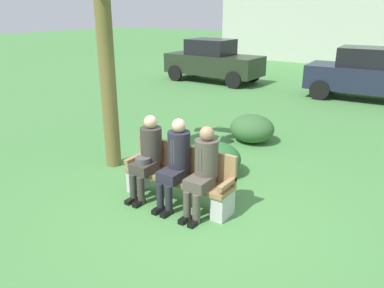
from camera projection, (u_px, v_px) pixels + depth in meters
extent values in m
plane|color=#468140|center=(193.00, 213.00, 5.73)|extent=(80.00, 80.00, 0.00)
cube|color=#99754C|center=(177.00, 178.00, 5.91)|extent=(1.81, 0.44, 0.07)
cube|color=#99754C|center=(184.00, 158.00, 5.97)|extent=(1.81, 0.06, 0.45)
cube|color=#99754C|center=(135.00, 158.00, 6.32)|extent=(0.08, 0.44, 0.06)
cube|color=#99754C|center=(227.00, 184.00, 5.41)|extent=(0.08, 0.44, 0.06)
cube|color=beige|center=(139.00, 179.00, 6.41)|extent=(0.20, 0.37, 0.38)
cube|color=beige|center=(223.00, 205.00, 5.56)|extent=(0.20, 0.37, 0.38)
cube|color=#38332D|center=(144.00, 167.00, 6.01)|extent=(0.32, 0.38, 0.16)
cylinder|color=#38332D|center=(133.00, 188.00, 6.00)|extent=(0.11, 0.11, 0.45)
cylinder|color=#38332D|center=(141.00, 191.00, 5.92)|extent=(0.11, 0.11, 0.45)
cube|color=black|center=(131.00, 200.00, 6.02)|extent=(0.09, 0.22, 0.07)
cube|color=black|center=(139.00, 203.00, 5.94)|extent=(0.09, 0.22, 0.07)
cylinder|color=#38332D|center=(151.00, 144.00, 6.05)|extent=(0.34, 0.34, 0.55)
cube|color=#4C1951|center=(144.00, 146.00, 5.91)|extent=(0.05, 0.01, 0.35)
sphere|color=tan|center=(150.00, 122.00, 5.92)|extent=(0.21, 0.21, 0.21)
cylinder|color=#484848|center=(143.00, 160.00, 5.95)|extent=(0.24, 0.24, 0.09)
cube|color=#23232D|center=(172.00, 175.00, 5.72)|extent=(0.32, 0.38, 0.16)
cylinder|color=#23232D|center=(160.00, 197.00, 5.72)|extent=(0.11, 0.11, 0.45)
cylinder|color=#23232D|center=(169.00, 200.00, 5.64)|extent=(0.11, 0.11, 0.45)
cube|color=black|center=(158.00, 210.00, 5.74)|extent=(0.09, 0.22, 0.07)
cube|color=black|center=(167.00, 213.00, 5.65)|extent=(0.09, 0.22, 0.07)
cylinder|color=#23232D|center=(179.00, 150.00, 5.76)|extent=(0.34, 0.34, 0.58)
cube|color=olive|center=(172.00, 152.00, 5.62)|extent=(0.05, 0.01, 0.37)
sphere|color=tan|center=(179.00, 126.00, 5.63)|extent=(0.21, 0.21, 0.21)
cube|color=#4C473D|center=(199.00, 183.00, 5.47)|extent=(0.32, 0.38, 0.16)
cylinder|color=#4C473D|center=(187.00, 206.00, 5.46)|extent=(0.11, 0.11, 0.45)
cylinder|color=#4C473D|center=(196.00, 209.00, 5.38)|extent=(0.11, 0.11, 0.45)
cube|color=black|center=(185.00, 219.00, 5.48)|extent=(0.09, 0.22, 0.07)
cube|color=black|center=(194.00, 223.00, 5.40)|extent=(0.09, 0.22, 0.07)
cylinder|color=#4C473D|center=(206.00, 158.00, 5.51)|extent=(0.34, 0.34, 0.54)
cube|color=black|center=(200.00, 160.00, 5.37)|extent=(0.05, 0.01, 0.35)
sphere|color=#9E7556|center=(207.00, 134.00, 5.39)|extent=(0.21, 0.21, 0.21)
cylinder|color=brown|center=(107.00, 73.00, 6.90)|extent=(0.29, 0.29, 3.54)
ellipsoid|color=#25602C|center=(215.00, 158.00, 6.99)|extent=(0.94, 0.86, 0.59)
ellipsoid|color=#356031|center=(252.00, 129.00, 8.65)|extent=(1.00, 0.92, 0.62)
cube|color=#232D1E|center=(214.00, 64.00, 15.56)|extent=(3.93, 1.63, 0.76)
cube|color=black|center=(211.00, 47.00, 15.41)|extent=(1.72, 1.39, 0.60)
cylinder|color=black|center=(252.00, 74.00, 15.55)|extent=(0.64, 0.15, 0.64)
cylinder|color=black|center=(233.00, 80.00, 14.34)|extent=(0.64, 0.15, 0.64)
cylinder|color=black|center=(197.00, 68.00, 17.02)|extent=(0.64, 0.15, 0.64)
cylinder|color=black|center=(175.00, 73.00, 15.82)|extent=(0.64, 0.15, 0.64)
cube|color=#1E2338|center=(370.00, 79.00, 12.45)|extent=(3.99, 1.79, 0.76)
cube|color=black|center=(368.00, 57.00, 12.29)|extent=(1.78, 1.46, 0.60)
cylinder|color=black|center=(330.00, 82.00, 13.86)|extent=(0.65, 0.18, 0.64)
cylinder|color=black|center=(320.00, 90.00, 12.60)|extent=(0.65, 0.18, 0.64)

